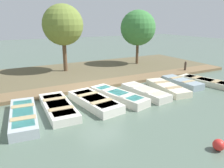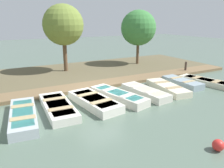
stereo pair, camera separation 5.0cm
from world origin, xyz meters
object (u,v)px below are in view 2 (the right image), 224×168
at_px(rowboat_1, 23,116).
at_px(rowboat_3, 94,101).
at_px(park_tree_center, 138,28).
at_px(rowboat_4, 118,96).
at_px(mooring_post_far, 186,67).
at_px(park_tree_left, 63,25).
at_px(rowboat_8, 206,82).
at_px(rowboat_5, 145,92).
at_px(rowboat_2, 58,107).
at_px(rowboat_6, 167,87).
at_px(buoy, 218,145).
at_px(rowboat_7, 182,82).

height_order(rowboat_1, rowboat_3, rowboat_3).
bearing_deg(park_tree_center, rowboat_4, -41.06).
xyz_separation_m(mooring_post_far, park_tree_left, (-4.56, -8.29, 3.19)).
relative_size(rowboat_1, rowboat_8, 1.01).
xyz_separation_m(rowboat_5, park_tree_center, (-7.16, 4.48, 3.13)).
bearing_deg(rowboat_2, park_tree_left, 162.75).
bearing_deg(rowboat_8, rowboat_6, -105.53).
bearing_deg(park_tree_center, mooring_post_far, 20.62).
distance_m(rowboat_5, park_tree_left, 8.47).
relative_size(rowboat_5, rowboat_8, 0.89).
height_order(rowboat_8, park_tree_center, park_tree_center).
distance_m(rowboat_5, buoy, 5.54).
relative_size(rowboat_5, mooring_post_far, 3.55).
relative_size(mooring_post_far, buoy, 2.36).
relative_size(rowboat_3, mooring_post_far, 3.84).
xyz_separation_m(rowboat_6, park_tree_left, (-7.34, -3.89, 3.46)).
bearing_deg(mooring_post_far, rowboat_5, -64.84).
distance_m(rowboat_3, rowboat_8, 7.89).
xyz_separation_m(rowboat_6, rowboat_8, (0.21, 3.13, -0.01)).
bearing_deg(park_tree_center, rowboat_3, -46.51).
height_order(rowboat_2, rowboat_7, rowboat_7).
xyz_separation_m(mooring_post_far, buoy, (8.28, -7.26, -0.26)).
bearing_deg(rowboat_5, park_tree_center, 143.04).
xyz_separation_m(rowboat_8, park_tree_center, (-7.28, -0.34, 3.16)).
xyz_separation_m(rowboat_4, rowboat_7, (-0.27, 4.85, -0.01)).
distance_m(buoy, park_tree_left, 13.34).
relative_size(rowboat_4, mooring_post_far, 4.10).
relative_size(rowboat_5, rowboat_7, 1.16).
bearing_deg(rowboat_2, rowboat_1, -75.46).
height_order(rowboat_3, mooring_post_far, mooring_post_far).
xyz_separation_m(rowboat_7, rowboat_8, (0.53, 1.61, -0.04)).
bearing_deg(rowboat_3, rowboat_4, 87.85).
relative_size(rowboat_4, rowboat_7, 1.34).
bearing_deg(rowboat_1, rowboat_8, 96.59).
bearing_deg(buoy, park_tree_center, 155.84).
distance_m(rowboat_5, rowboat_8, 4.82).
bearing_deg(mooring_post_far, park_tree_center, -159.38).
bearing_deg(rowboat_6, rowboat_5, -79.48).
xyz_separation_m(rowboat_8, buoy, (5.30, -5.99, 0.02)).
bearing_deg(mooring_post_far, rowboat_2, -76.38).
relative_size(rowboat_2, rowboat_7, 1.29).
relative_size(rowboat_1, mooring_post_far, 4.05).
bearing_deg(rowboat_3, rowboat_5, 82.32).
xyz_separation_m(rowboat_5, mooring_post_far, (-2.86, 6.10, 0.25)).
bearing_deg(park_tree_left, rowboat_6, 27.92).
bearing_deg(rowboat_2, rowboat_5, 90.01).
distance_m(mooring_post_far, park_tree_center, 5.42).
relative_size(rowboat_6, rowboat_8, 0.91).
height_order(rowboat_1, mooring_post_far, mooring_post_far).
xyz_separation_m(rowboat_1, rowboat_4, (-0.24, 4.70, 0.01)).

